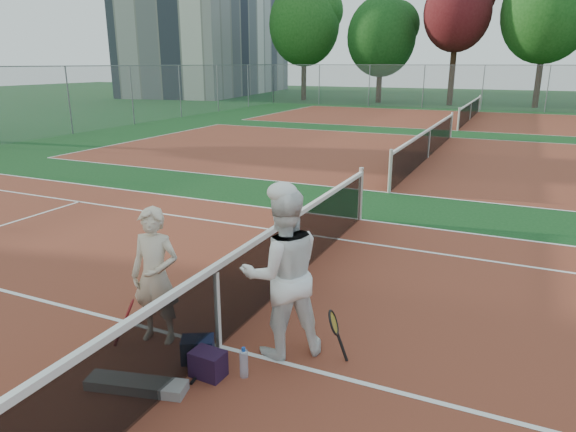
{
  "coord_description": "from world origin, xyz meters",
  "views": [
    {
      "loc": [
        2.89,
        -4.42,
        3.13
      ],
      "look_at": [
        0.0,
        1.91,
        1.05
      ],
      "focal_mm": 32.0,
      "sensor_mm": 36.0,
      "label": 1
    }
  ],
  "objects_px": {
    "sports_bag_navy": "(198,349)",
    "player_b": "(283,273)",
    "sports_bag_purple": "(208,364)",
    "net_main": "(217,306)",
    "water_bottle": "(244,364)",
    "apartment_block": "(211,19)",
    "racket_red": "(130,323)",
    "player_a": "(156,276)",
    "racket_spare": "(210,359)",
    "racket_black_held": "(333,336)"
  },
  "relations": [
    {
      "from": "player_b",
      "to": "water_bottle",
      "type": "distance_m",
      "value": 1.02
    },
    {
      "from": "racket_spare",
      "to": "water_bottle",
      "type": "bearing_deg",
      "value": -111.51
    },
    {
      "from": "sports_bag_navy",
      "to": "water_bottle",
      "type": "height_order",
      "value": "water_bottle"
    },
    {
      "from": "apartment_block",
      "to": "racket_spare",
      "type": "height_order",
      "value": "apartment_block"
    },
    {
      "from": "racket_red",
      "to": "racket_spare",
      "type": "relative_size",
      "value": 0.93
    },
    {
      "from": "player_b",
      "to": "sports_bag_purple",
      "type": "distance_m",
      "value": 1.22
    },
    {
      "from": "apartment_block",
      "to": "water_bottle",
      "type": "distance_m",
      "value": 53.29
    },
    {
      "from": "player_a",
      "to": "water_bottle",
      "type": "distance_m",
      "value": 1.45
    },
    {
      "from": "player_a",
      "to": "water_bottle",
      "type": "bearing_deg",
      "value": -20.57
    },
    {
      "from": "racket_spare",
      "to": "sports_bag_purple",
      "type": "relative_size",
      "value": 1.73
    },
    {
      "from": "sports_bag_navy",
      "to": "racket_black_held",
      "type": "bearing_deg",
      "value": 25.63
    },
    {
      "from": "sports_bag_purple",
      "to": "water_bottle",
      "type": "bearing_deg",
      "value": 22.56
    },
    {
      "from": "player_a",
      "to": "sports_bag_navy",
      "type": "bearing_deg",
      "value": -26.07
    },
    {
      "from": "racket_red",
      "to": "water_bottle",
      "type": "distance_m",
      "value": 1.49
    },
    {
      "from": "apartment_block",
      "to": "racket_spare",
      "type": "distance_m",
      "value": 52.96
    },
    {
      "from": "net_main",
      "to": "water_bottle",
      "type": "xyz_separation_m",
      "value": [
        0.55,
        -0.39,
        -0.36
      ]
    },
    {
      "from": "net_main",
      "to": "sports_bag_purple",
      "type": "relative_size",
      "value": 31.69
    },
    {
      "from": "net_main",
      "to": "apartment_block",
      "type": "distance_m",
      "value": 52.62
    },
    {
      "from": "net_main",
      "to": "player_a",
      "type": "height_order",
      "value": "player_a"
    },
    {
      "from": "apartment_block",
      "to": "net_main",
      "type": "bearing_deg",
      "value": -57.53
    },
    {
      "from": "player_b",
      "to": "sports_bag_navy",
      "type": "relative_size",
      "value": 5.47
    },
    {
      "from": "racket_spare",
      "to": "water_bottle",
      "type": "relative_size",
      "value": 2.0
    },
    {
      "from": "racket_red",
      "to": "sports_bag_purple",
      "type": "height_order",
      "value": "racket_red"
    },
    {
      "from": "racket_spare",
      "to": "sports_bag_purple",
      "type": "distance_m",
      "value": 0.32
    },
    {
      "from": "net_main",
      "to": "racket_spare",
      "type": "xyz_separation_m",
      "value": [
        0.06,
        -0.29,
        -0.49
      ]
    },
    {
      "from": "racket_red",
      "to": "net_main",
      "type": "bearing_deg",
      "value": -10.59
    },
    {
      "from": "net_main",
      "to": "racket_red",
      "type": "distance_m",
      "value": 1.04
    },
    {
      "from": "racket_spare",
      "to": "water_bottle",
      "type": "distance_m",
      "value": 0.52
    },
    {
      "from": "apartment_block",
      "to": "sports_bag_navy",
      "type": "distance_m",
      "value": 52.93
    },
    {
      "from": "racket_black_held",
      "to": "water_bottle",
      "type": "xyz_separation_m",
      "value": [
        -0.73,
        -0.69,
        -0.14
      ]
    },
    {
      "from": "sports_bag_purple",
      "to": "net_main",
      "type": "bearing_deg",
      "value": 111.07
    },
    {
      "from": "net_main",
      "to": "water_bottle",
      "type": "distance_m",
      "value": 0.77
    },
    {
      "from": "player_b",
      "to": "racket_black_held",
      "type": "relative_size",
      "value": 3.29
    },
    {
      "from": "sports_bag_navy",
      "to": "sports_bag_purple",
      "type": "xyz_separation_m",
      "value": [
        0.26,
        -0.2,
        0.0
      ]
    },
    {
      "from": "player_b",
      "to": "sports_bag_purple",
      "type": "xyz_separation_m",
      "value": [
        -0.5,
        -0.77,
        -0.81
      ]
    },
    {
      "from": "player_a",
      "to": "net_main",
      "type": "bearing_deg",
      "value": 1.66
    },
    {
      "from": "water_bottle",
      "to": "apartment_block",
      "type": "bearing_deg",
      "value": 122.75
    },
    {
      "from": "apartment_block",
      "to": "sports_bag_navy",
      "type": "bearing_deg",
      "value": -57.78
    },
    {
      "from": "net_main",
      "to": "sports_bag_purple",
      "type": "distance_m",
      "value": 0.68
    },
    {
      "from": "player_a",
      "to": "racket_spare",
      "type": "bearing_deg",
      "value": -19.88
    },
    {
      "from": "player_a",
      "to": "racket_black_held",
      "type": "distance_m",
      "value": 2.11
    },
    {
      "from": "apartment_block",
      "to": "racket_red",
      "type": "height_order",
      "value": "apartment_block"
    },
    {
      "from": "player_a",
      "to": "racket_black_held",
      "type": "height_order",
      "value": "player_a"
    },
    {
      "from": "racket_red",
      "to": "sports_bag_purple",
      "type": "relative_size",
      "value": 1.61
    },
    {
      "from": "racket_red",
      "to": "water_bottle",
      "type": "bearing_deg",
      "value": -33.27
    },
    {
      "from": "player_b",
      "to": "racket_red",
      "type": "bearing_deg",
      "value": -19.18
    },
    {
      "from": "racket_red",
      "to": "player_b",
      "type": "bearing_deg",
      "value": -12.4
    },
    {
      "from": "water_bottle",
      "to": "sports_bag_purple",
      "type": "bearing_deg",
      "value": -157.44
    },
    {
      "from": "racket_red",
      "to": "sports_bag_purple",
      "type": "bearing_deg",
      "value": -40.49
    },
    {
      "from": "sports_bag_navy",
      "to": "player_b",
      "type": "bearing_deg",
      "value": 37.04
    }
  ]
}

